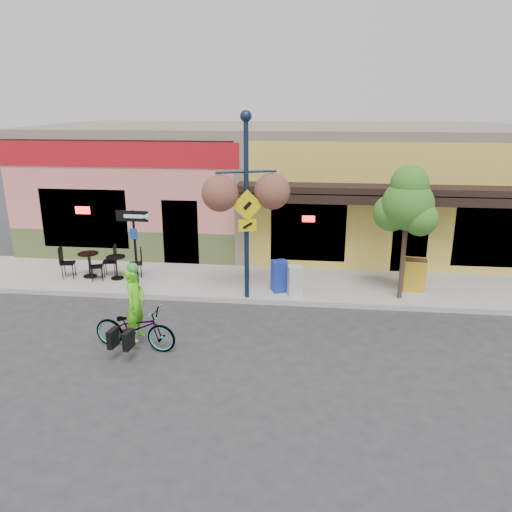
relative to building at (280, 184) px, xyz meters
The scene contains 14 objects.
ground 7.83m from the building, 90.00° to the right, with size 90.00×90.00×0.00m, color #2D2D30.
sidewalk 5.91m from the building, 90.00° to the right, with size 24.00×3.00×0.15m, color #9E9B93.
curb 7.28m from the building, 90.00° to the right, with size 24.00×0.12×0.15m, color #A8A59E.
building is the anchor object (origin of this frame).
bicycle 10.33m from the building, 104.56° to the right, with size 0.67×1.93×1.01m, color maroon.
cyclist_rider 10.27m from the building, 104.29° to the right, with size 0.61×0.40×1.68m, color #5AE217.
lamp_post 6.88m from the building, 93.54° to the right, with size 1.60×0.64×5.02m, color #13213B, non-canonical shape.
one_way_sign 7.77m from the building, 117.39° to the right, with size 0.91×0.20×2.39m, color black, non-canonical shape.
cafe_set_left 8.09m from the building, 133.83° to the right, with size 1.66×0.83×1.00m, color black, non-canonical shape.
cafe_set_right 7.58m from the building, 128.29° to the right, with size 1.55×0.78×0.93m, color black, non-canonical shape.
newspaper_box_blue 6.53m from the building, 86.04° to the right, with size 0.41×0.36×0.91m, color #192E98, non-canonical shape.
newspaper_box_grey 6.80m from the building, 82.15° to the right, with size 0.39×0.35×0.84m, color #B9B9B9, non-canonical shape.
street_tree 7.47m from the building, 59.45° to the right, with size 1.45×1.45×3.71m, color #3D7A26, non-canonical shape.
sandwich_board 7.57m from the building, 54.95° to the right, with size 0.58×0.43×0.97m, color gold, non-canonical shape.
Camera 1 is at (1.30, -12.18, 5.35)m, focal length 35.00 mm.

